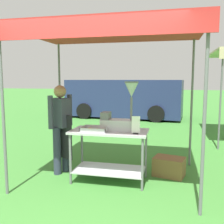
{
  "coord_description": "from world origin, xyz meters",
  "views": [
    {
      "loc": [
        1.06,
        -2.76,
        1.71
      ],
      "look_at": [
        0.08,
        1.53,
        1.15
      ],
      "focal_mm": 41.18,
      "sensor_mm": 36.0,
      "label": 1
    }
  ],
  "objects_px": {
    "donut_tray": "(95,130)",
    "vendor": "(61,124)",
    "donut_fryer": "(121,115)",
    "menu_sign": "(136,126)",
    "donut_cart": "(109,145)",
    "van_navy": "(124,98)",
    "stall_canopy": "(111,36)",
    "supply_crate": "(169,167)"
  },
  "relations": [
    {
      "from": "menu_sign",
      "to": "vendor",
      "type": "relative_size",
      "value": 0.17
    },
    {
      "from": "vendor",
      "to": "van_navy",
      "type": "bearing_deg",
      "value": 90.93
    },
    {
      "from": "van_navy",
      "to": "vendor",
      "type": "bearing_deg",
      "value": -89.07
    },
    {
      "from": "vendor",
      "to": "stall_canopy",
      "type": "bearing_deg",
      "value": -4.7
    },
    {
      "from": "donut_cart",
      "to": "donut_tray",
      "type": "bearing_deg",
      "value": -152.17
    },
    {
      "from": "stall_canopy",
      "to": "donut_fryer",
      "type": "distance_m",
      "value": 1.3
    },
    {
      "from": "donut_tray",
      "to": "donut_fryer",
      "type": "height_order",
      "value": "donut_fryer"
    },
    {
      "from": "stall_canopy",
      "to": "donut_tray",
      "type": "height_order",
      "value": "stall_canopy"
    },
    {
      "from": "stall_canopy",
      "to": "vendor",
      "type": "distance_m",
      "value": 1.79
    },
    {
      "from": "donut_cart",
      "to": "donut_tray",
      "type": "height_order",
      "value": "donut_tray"
    },
    {
      "from": "stall_canopy",
      "to": "menu_sign",
      "type": "xyz_separation_m",
      "value": [
        0.47,
        -0.28,
        -1.43
      ]
    },
    {
      "from": "donut_fryer",
      "to": "vendor",
      "type": "height_order",
      "value": "donut_fryer"
    },
    {
      "from": "stall_canopy",
      "to": "vendor",
      "type": "xyz_separation_m",
      "value": [
        -0.94,
        0.08,
        -1.52
      ]
    },
    {
      "from": "menu_sign",
      "to": "vendor",
      "type": "height_order",
      "value": "vendor"
    },
    {
      "from": "stall_canopy",
      "to": "supply_crate",
      "type": "relative_size",
      "value": 4.96
    },
    {
      "from": "van_navy",
      "to": "donut_tray",
      "type": "bearing_deg",
      "value": -83.53
    },
    {
      "from": "stall_canopy",
      "to": "donut_cart",
      "type": "relative_size",
      "value": 2.33
    },
    {
      "from": "donut_cart",
      "to": "donut_fryer",
      "type": "relative_size",
      "value": 1.58
    },
    {
      "from": "stall_canopy",
      "to": "donut_fryer",
      "type": "bearing_deg",
      "value": -17.18
    },
    {
      "from": "donut_tray",
      "to": "vendor",
      "type": "distance_m",
      "value": 0.78
    },
    {
      "from": "van_navy",
      "to": "donut_fryer",
      "type": "bearing_deg",
      "value": -80.34
    },
    {
      "from": "donut_fryer",
      "to": "van_navy",
      "type": "height_order",
      "value": "van_navy"
    },
    {
      "from": "supply_crate",
      "to": "donut_fryer",
      "type": "bearing_deg",
      "value": -153.2
    },
    {
      "from": "donut_cart",
      "to": "stall_canopy",
      "type": "bearing_deg",
      "value": 90.0
    },
    {
      "from": "vendor",
      "to": "van_navy",
      "type": "distance_m",
      "value": 7.16
    },
    {
      "from": "stall_canopy",
      "to": "menu_sign",
      "type": "height_order",
      "value": "stall_canopy"
    },
    {
      "from": "stall_canopy",
      "to": "vendor",
      "type": "relative_size",
      "value": 1.85
    },
    {
      "from": "stall_canopy",
      "to": "van_navy",
      "type": "xyz_separation_m",
      "value": [
        -1.06,
        7.24,
        -1.54
      ]
    },
    {
      "from": "donut_fryer",
      "to": "menu_sign",
      "type": "xyz_separation_m",
      "value": [
        0.28,
        -0.22,
        -0.14
      ]
    },
    {
      "from": "menu_sign",
      "to": "supply_crate",
      "type": "height_order",
      "value": "menu_sign"
    },
    {
      "from": "vendor",
      "to": "donut_tray",
      "type": "bearing_deg",
      "value": -21.65
    },
    {
      "from": "stall_canopy",
      "to": "donut_tray",
      "type": "xyz_separation_m",
      "value": [
        -0.21,
        -0.21,
        -1.53
      ]
    },
    {
      "from": "donut_cart",
      "to": "supply_crate",
      "type": "bearing_deg",
      "value": 24.43
    },
    {
      "from": "donut_cart",
      "to": "donut_fryer",
      "type": "xyz_separation_m",
      "value": [
        0.18,
        0.04,
        0.52
      ]
    },
    {
      "from": "donut_tray",
      "to": "supply_crate",
      "type": "distance_m",
      "value": 1.51
    },
    {
      "from": "donut_tray",
      "to": "van_navy",
      "type": "height_order",
      "value": "van_navy"
    },
    {
      "from": "donut_tray",
      "to": "menu_sign",
      "type": "relative_size",
      "value": 1.56
    },
    {
      "from": "donut_cart",
      "to": "van_navy",
      "type": "bearing_deg",
      "value": 98.21
    },
    {
      "from": "donut_cart",
      "to": "van_navy",
      "type": "relative_size",
      "value": 0.25
    },
    {
      "from": "donut_fryer",
      "to": "van_navy",
      "type": "relative_size",
      "value": 0.16
    },
    {
      "from": "stall_canopy",
      "to": "menu_sign",
      "type": "distance_m",
      "value": 1.53
    },
    {
      "from": "donut_tray",
      "to": "donut_fryer",
      "type": "bearing_deg",
      "value": 21.34
    }
  ]
}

